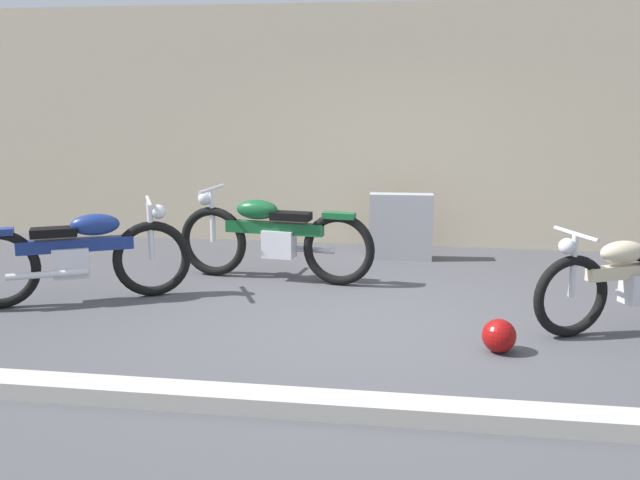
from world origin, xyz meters
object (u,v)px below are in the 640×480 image
motorcycle_green (273,237)px  stone_marker (401,227)px  helmet (499,336)px  motorcycle_cream (635,281)px  motorcycle_blue (79,255)px

motorcycle_green → stone_marker: bearing=-132.1°
stone_marker → helmet: 3.09m
motorcycle_cream → motorcycle_blue: size_ratio=0.92×
motorcycle_cream → motorcycle_blue: bearing=-25.4°
helmet → motorcycle_green: size_ratio=0.12×
helmet → motorcycle_cream: size_ratio=0.15×
helmet → motorcycle_blue: motorcycle_blue is taller
motorcycle_cream → helmet: bearing=6.3°
helmet → motorcycle_cream: 1.41m
stone_marker → helmet: size_ratio=3.00×
motorcycle_blue → motorcycle_cream: bearing=-26.0°
motorcycle_green → motorcycle_blue: 1.98m
motorcycle_cream → stone_marker: bearing=-72.4°
helmet → motorcycle_green: 2.87m
helmet → motorcycle_blue: size_ratio=0.13×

